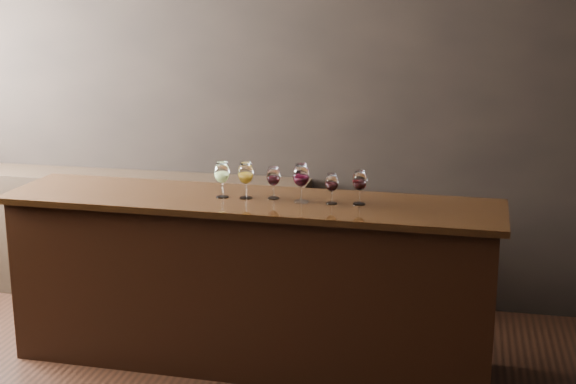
% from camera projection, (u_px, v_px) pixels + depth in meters
% --- Properties ---
extents(room_shell, '(5.02, 4.52, 2.81)m').
position_uv_depth(room_shell, '(24.00, 66.00, 3.50)').
color(room_shell, black).
rests_on(room_shell, ground).
extents(bar_counter, '(2.75, 0.66, 0.96)m').
position_uv_depth(bar_counter, '(250.00, 285.00, 4.64)').
color(bar_counter, black).
rests_on(bar_counter, ground).
extents(bar_top, '(2.85, 0.72, 0.04)m').
position_uv_depth(bar_top, '(249.00, 202.00, 4.52)').
color(bar_top, black).
rests_on(bar_top, bar_counter).
extents(back_bar_shelf, '(2.44, 0.40, 0.88)m').
position_uv_depth(back_bar_shelf, '(139.00, 236.00, 5.71)').
color(back_bar_shelf, black).
rests_on(back_bar_shelf, ground).
extents(glass_white, '(0.09, 0.09, 0.21)m').
position_uv_depth(glass_white, '(222.00, 173.00, 4.52)').
color(glass_white, white).
rests_on(glass_white, bar_top).
extents(glass_amber, '(0.09, 0.09, 0.21)m').
position_uv_depth(glass_amber, '(246.00, 174.00, 4.50)').
color(glass_amber, white).
rests_on(glass_amber, bar_top).
extents(glass_red_a, '(0.08, 0.08, 0.18)m').
position_uv_depth(glass_red_a, '(273.00, 177.00, 4.49)').
color(glass_red_a, white).
rests_on(glass_red_a, bar_top).
extents(glass_red_b, '(0.09, 0.09, 0.22)m').
position_uv_depth(glass_red_b, '(301.00, 176.00, 4.41)').
color(glass_red_b, white).
rests_on(glass_red_b, bar_top).
extents(glass_red_c, '(0.07, 0.07, 0.17)m').
position_uv_depth(glass_red_c, '(332.00, 183.00, 4.38)').
color(glass_red_c, white).
rests_on(glass_red_c, bar_top).
extents(glass_red_d, '(0.08, 0.08, 0.19)m').
position_uv_depth(glass_red_d, '(360.00, 181.00, 4.37)').
color(glass_red_d, white).
rests_on(glass_red_d, bar_top).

